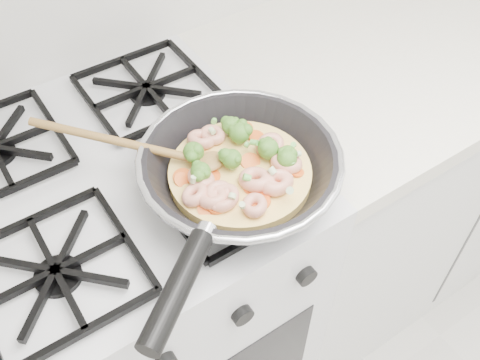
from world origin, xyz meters
TOP-DOWN VIEW (x-y plane):
  - stove at (0.00, 1.70)m, footprint 0.60×0.60m
  - counter_right at (0.80, 1.70)m, footprint 1.00×0.60m
  - skillet at (0.16, 1.54)m, footprint 0.44×0.44m

SIDE VIEW (x-z plane):
  - counter_right at x=0.80m, z-range 0.00..0.90m
  - stove at x=0.00m, z-range 0.00..0.92m
  - skillet at x=0.16m, z-range 0.91..1.01m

